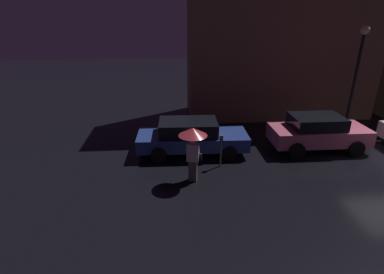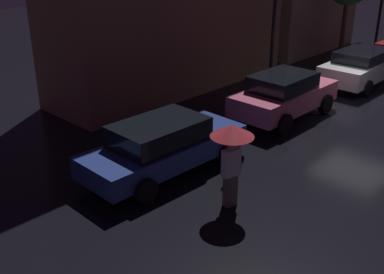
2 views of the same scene
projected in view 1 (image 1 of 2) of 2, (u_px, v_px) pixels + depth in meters
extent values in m
cube|color=#8C664C|center=(282.00, 32.00, 15.81)|extent=(9.94, 3.00, 8.99)
cube|color=navy|center=(192.00, 140.00, 12.34)|extent=(4.52, 1.78, 0.56)
cube|color=black|center=(188.00, 127.00, 12.12)|extent=(2.37, 1.52, 0.55)
cylinder|color=black|center=(222.00, 137.00, 13.31)|extent=(0.60, 0.22, 0.60)
cylinder|color=black|center=(229.00, 153.00, 11.78)|extent=(0.60, 0.22, 0.60)
cylinder|color=black|center=(159.00, 139.00, 13.12)|extent=(0.60, 0.22, 0.60)
cylinder|color=black|center=(158.00, 156.00, 11.59)|extent=(0.60, 0.22, 0.60)
cube|color=#DB6684|center=(318.00, 134.00, 12.67)|extent=(4.00, 1.68, 0.65)
cube|color=black|center=(317.00, 122.00, 12.44)|extent=(2.08, 1.48, 0.50)
cylinder|color=black|center=(335.00, 133.00, 13.65)|extent=(0.66, 0.22, 0.66)
cylinder|color=black|center=(356.00, 149.00, 12.11)|extent=(0.66, 0.22, 0.66)
cylinder|color=black|center=(282.00, 135.00, 13.48)|extent=(0.66, 0.22, 0.66)
cylinder|color=black|center=(297.00, 151.00, 11.93)|extent=(0.66, 0.22, 0.66)
cube|color=#66564C|center=(193.00, 171.00, 10.31)|extent=(0.32, 0.25, 0.76)
cube|color=white|center=(193.00, 153.00, 10.04)|extent=(0.44, 0.28, 0.63)
sphere|color=tan|center=(193.00, 141.00, 9.88)|extent=(0.21, 0.21, 0.21)
cylinder|color=black|center=(193.00, 146.00, 9.95)|extent=(0.02, 0.02, 0.75)
cone|color=#B2333D|center=(193.00, 132.00, 9.76)|extent=(0.95, 0.95, 0.26)
cube|color=black|center=(199.00, 157.00, 10.12)|extent=(0.18, 0.13, 0.22)
cylinder|color=#4C5154|center=(221.00, 154.00, 11.21)|extent=(0.06, 0.06, 1.06)
cube|color=#4C5154|center=(221.00, 138.00, 10.97)|extent=(0.12, 0.10, 0.22)
cylinder|color=black|center=(354.00, 84.00, 14.47)|extent=(0.14, 0.14, 4.50)
sphere|color=#F9EAB7|center=(365.00, 30.00, 13.53)|extent=(0.42, 0.42, 0.42)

